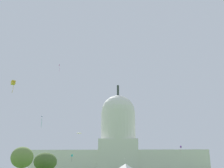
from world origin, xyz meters
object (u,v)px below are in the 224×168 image
object	(u,v)px
kite_white_low	(97,164)
kite_blue_mid	(43,118)
kite_gold_mid	(13,83)
tree_west_near	(45,162)
kite_cyan_low	(72,156)
kite_yellow_low	(79,134)
kite_black_low	(124,160)
kite_magenta_high	(59,66)
kite_violet_mid	(181,147)
capitol_building	(118,149)
tree_west_far	(22,158)

from	to	relation	value
kite_white_low	kite_blue_mid	xyz separation A→B (m)	(-11.22, -90.41, 12.29)
kite_blue_mid	kite_gold_mid	world-z (taller)	kite_gold_mid
tree_west_near	kite_cyan_low	xyz separation A→B (m)	(5.70, 33.42, 4.43)
kite_yellow_low	kite_gold_mid	size ratio (longest dim) A/B	0.42
kite_black_low	kite_white_low	bearing A→B (deg)	-173.61
kite_white_low	kite_magenta_high	world-z (taller)	kite_magenta_high
kite_magenta_high	kite_cyan_low	distance (m)	49.66
kite_violet_mid	kite_black_low	bearing A→B (deg)	-112.45
capitol_building	kite_magenta_high	world-z (taller)	capitol_building
kite_cyan_low	kite_gold_mid	size ratio (longest dim) A/B	1.17
kite_white_low	kite_yellow_low	xyz separation A→B (m)	(2.34, -96.18, 5.93)
capitol_building	tree_west_far	xyz separation A→B (m)	(-35.20, -111.49, -12.16)
capitol_building	tree_west_far	world-z (taller)	capitol_building
kite_white_low	kite_magenta_high	size ratio (longest dim) A/B	0.98
kite_white_low	kite_black_low	size ratio (longest dim) A/B	2.47
capitol_building	kite_white_low	world-z (taller)	capitol_building
kite_cyan_low	kite_violet_mid	xyz separation A→B (m)	(67.44, 37.30, 8.12)
capitol_building	kite_white_low	distance (m)	39.42
kite_yellow_low	kite_black_low	distance (m)	43.74
kite_yellow_low	kite_violet_mid	world-z (taller)	kite_violet_mid
tree_west_far	kite_white_low	bearing A→B (deg)	73.89
kite_white_low	kite_black_low	world-z (taller)	kite_white_low
kite_yellow_low	kite_violet_mid	bearing A→B (deg)	58.91
kite_blue_mid	kite_gold_mid	size ratio (longest dim) A/B	1.09
kite_cyan_low	kite_black_low	world-z (taller)	kite_cyan_low
kite_white_low	kite_violet_mid	distance (m)	57.95
tree_west_far	kite_black_low	xyz separation A→B (m)	(38.65, 21.10, -0.02)
tree_west_far	kite_gold_mid	bearing A→B (deg)	-75.92
kite_gold_mid	capitol_building	bearing A→B (deg)	38.52
kite_blue_mid	tree_west_near	bearing A→B (deg)	5.49
kite_cyan_low	kite_gold_mid	world-z (taller)	kite_gold_mid
kite_white_low	kite_yellow_low	bearing A→B (deg)	-144.91
kite_blue_mid	kite_yellow_low	bearing A→B (deg)	-119.04
kite_blue_mid	kite_yellow_low	size ratio (longest dim) A/B	2.61
kite_magenta_high	kite_black_low	xyz separation A→B (m)	(33.83, -9.27, -49.04)
tree_west_far	kite_blue_mid	xyz separation A→B (m)	(10.83, -14.05, 12.32)
tree_west_far	kite_magenta_high	bearing A→B (deg)	80.99
kite_gold_mid	kite_black_low	size ratio (longest dim) A/B	2.14
tree_west_far	kite_cyan_low	distance (m)	50.73
kite_violet_mid	kite_cyan_low	bearing A→B (deg)	-142.69
kite_white_low	kite_blue_mid	world-z (taller)	kite_blue_mid
tree_west_near	kite_yellow_low	xyz separation A→B (m)	(19.69, -35.93, 6.85)
kite_magenta_high	kite_violet_mid	distance (m)	99.59
capitol_building	kite_yellow_low	world-z (taller)	capitol_building
kite_magenta_high	kite_yellow_low	size ratio (longest dim) A/B	2.80
tree_west_far	kite_white_low	xyz separation A→B (m)	(22.06, 76.36, 0.04)
kite_magenta_high	kite_black_low	world-z (taller)	kite_magenta_high
kite_yellow_low	kite_cyan_low	bearing A→B (deg)	96.93
capitol_building	kite_gold_mid	bearing A→B (deg)	-99.16
kite_white_low	kite_magenta_high	distance (m)	69.36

